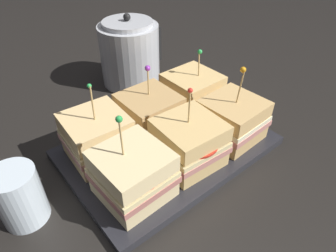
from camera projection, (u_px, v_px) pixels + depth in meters
ground_plane at (168, 150)px, 0.66m from camera, size 6.00×6.00×0.00m
serving_platter at (168, 147)px, 0.66m from camera, size 0.43×0.29×0.02m
sandwich_front_left at (133, 174)px, 0.52m from camera, size 0.13×0.13×0.17m
sandwich_front_center at (189, 143)px, 0.58m from camera, size 0.13×0.13×0.17m
sandwich_front_right at (232, 119)px, 0.65m from camera, size 0.13×0.13×0.17m
sandwich_back_left at (97, 137)px, 0.60m from camera, size 0.13×0.13×0.17m
sandwich_back_center at (150, 113)px, 0.66m from camera, size 0.12×0.12×0.16m
sandwich_back_right at (192, 93)px, 0.73m from camera, size 0.12×0.12×0.16m
kettle_steel at (130, 53)px, 0.85m from camera, size 0.19×0.17×0.20m
drinking_glass at (19, 196)px, 0.49m from camera, size 0.08×0.08×0.11m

